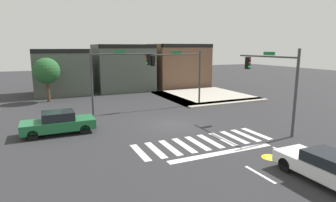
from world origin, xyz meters
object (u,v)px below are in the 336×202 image
object	(u,v)px
traffic_signal_northeast	(180,67)
traffic_signal_southeast	(272,75)
car_white	(329,168)
roadside_tree	(47,71)
traffic_signal_northwest	(118,69)
car_green	(58,123)

from	to	relation	value
traffic_signal_northeast	traffic_signal_southeast	bearing A→B (deg)	104.11
car_white	roadside_tree	world-z (taller)	roadside_tree
car_white	traffic_signal_northeast	bearing A→B (deg)	-4.49
traffic_signal_northwest	traffic_signal_northeast	bearing A→B (deg)	0.63
traffic_signal_southeast	car_white	bearing A→B (deg)	153.01
traffic_signal_northeast	car_green	bearing A→B (deg)	21.75
traffic_signal_northwest	car_green	distance (m)	7.83
traffic_signal_northeast	car_green	world-z (taller)	traffic_signal_northeast
traffic_signal_northwest	car_white	distance (m)	18.16
traffic_signal_northwest	traffic_signal_northeast	distance (m)	6.26
traffic_signal_northwest	roadside_tree	size ratio (longest dim) A/B	1.22
traffic_signal_northwest	car_green	xyz separation A→B (m)	(-5.46, -4.61, -3.22)
traffic_signal_northwest	roadside_tree	distance (m)	10.03
car_white	roadside_tree	distance (m)	27.65
car_white	traffic_signal_northwest	bearing A→B (deg)	15.94
traffic_signal_northeast	roadside_tree	distance (m)	14.50
traffic_signal_southeast	car_white	size ratio (longest dim) A/B	1.26
car_green	roadside_tree	xyz separation A→B (m)	(-0.28, 12.81, 2.59)
traffic_signal_southeast	car_white	world-z (taller)	traffic_signal_southeast
car_white	roadside_tree	size ratio (longest dim) A/B	0.96
traffic_signal_southeast	car_white	xyz separation A→B (m)	(-3.81, -7.48, -3.26)
roadside_tree	traffic_signal_northwest	bearing A→B (deg)	-55.05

